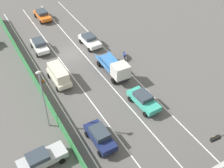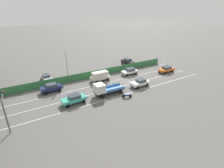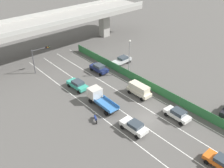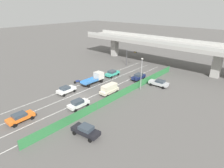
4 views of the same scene
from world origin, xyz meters
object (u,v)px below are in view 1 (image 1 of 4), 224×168
object	(u,v)px
traffic_cone	(43,80)
car_taxi_teal	(144,100)
car_sedan_white	(39,45)
motorcycle	(124,55)
street_lamp	(43,95)
car_van_cream	(59,74)
car_sedan_navy	(100,136)
flatbed_truck_blue	(117,69)
parked_wagon_silver	(41,158)
car_taxi_orange	(42,15)
car_hatchback_white	(90,40)

from	to	relation	value
traffic_cone	car_taxi_teal	bearing A→B (deg)	131.54
car_sedan_white	traffic_cone	bearing A→B (deg)	74.18
car_sedan_white	motorcycle	size ratio (longest dim) A/B	2.36
street_lamp	traffic_cone	xyz separation A→B (m)	(-1.94, -7.60, -4.24)
car_van_cream	car_sedan_navy	world-z (taller)	car_van_cream
car_taxi_teal	traffic_cone	world-z (taller)	car_taxi_teal
traffic_cone	car_van_cream	bearing A→B (deg)	151.06
car_sedan_navy	flatbed_truck_blue	world-z (taller)	flatbed_truck_blue
motorcycle	parked_wagon_silver	bearing A→B (deg)	35.53
car_taxi_teal	motorcycle	bearing A→B (deg)	-108.59
car_taxi_teal	flatbed_truck_blue	xyz separation A→B (m)	(0.01, -6.23, 0.40)
flatbed_truck_blue	car_taxi_orange	bearing A→B (deg)	-81.59
car_sedan_white	motorcycle	world-z (taller)	car_sedan_white
car_sedan_white	car_taxi_orange	xyz separation A→B (m)	(-3.68, -9.45, -0.04)
car_van_cream	car_taxi_teal	xyz separation A→B (m)	(-6.99, 8.97, -0.33)
flatbed_truck_blue	car_sedan_white	bearing A→B (deg)	-59.07
car_sedan_white	car_taxi_orange	size ratio (longest dim) A/B	0.96
car_sedan_white	traffic_cone	world-z (taller)	car_sedan_white
car_taxi_teal	car_sedan_navy	size ratio (longest dim) A/B	1.06
car_van_cream	car_hatchback_white	xyz separation A→B (m)	(-7.36, -6.10, -0.34)
flatbed_truck_blue	parked_wagon_silver	bearing A→B (deg)	32.43
car_taxi_orange	car_sedan_white	bearing A→B (deg)	68.70
car_van_cream	parked_wagon_silver	distance (m)	12.63
car_van_cream	flatbed_truck_blue	bearing A→B (deg)	158.52
car_van_cream	flatbed_truck_blue	xyz separation A→B (m)	(-6.98, 2.75, 0.07)
car_van_cream	traffic_cone	xyz separation A→B (m)	(1.88, -1.04, -0.97)
street_lamp	flatbed_truck_blue	bearing A→B (deg)	-160.55
car_sedan_white	car_van_cream	bearing A→B (deg)	88.40
flatbed_truck_blue	car_van_cream	bearing A→B (deg)	-21.48
street_lamp	traffic_cone	world-z (taller)	street_lamp
flatbed_truck_blue	parked_wagon_silver	size ratio (longest dim) A/B	1.32
car_sedan_navy	street_lamp	size ratio (longest dim) A/B	0.57
car_taxi_teal	parked_wagon_silver	bearing A→B (deg)	9.04
car_sedan_navy	car_taxi_teal	bearing A→B (deg)	-160.86
car_sedan_white	car_taxi_teal	world-z (taller)	car_taxi_teal
car_sedan_navy	traffic_cone	distance (m)	12.60
motorcycle	flatbed_truck_blue	bearing A→B (deg)	45.93
car_sedan_white	flatbed_truck_blue	size ratio (longest dim) A/B	0.68
motorcycle	car_van_cream	bearing A→B (deg)	3.30
parked_wagon_silver	car_van_cream	bearing A→B (deg)	-118.88
street_lamp	car_van_cream	bearing A→B (deg)	-120.22
car_taxi_teal	motorcycle	world-z (taller)	car_taxi_teal
car_sedan_navy	traffic_cone	bearing A→B (deg)	-81.40
car_taxi_orange	car_taxi_teal	bearing A→B (deg)	96.51
car_hatchback_white	parked_wagon_silver	bearing A→B (deg)	51.88
car_van_cream	car_taxi_teal	size ratio (longest dim) A/B	1.02
flatbed_truck_blue	parked_wagon_silver	distance (m)	15.50
car_hatchback_white	street_lamp	xyz separation A→B (m)	(11.19, 12.66, 3.60)
car_sedan_white	car_sedan_navy	size ratio (longest dim) A/B	1.00
parked_wagon_silver	flatbed_truck_blue	bearing A→B (deg)	-147.57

